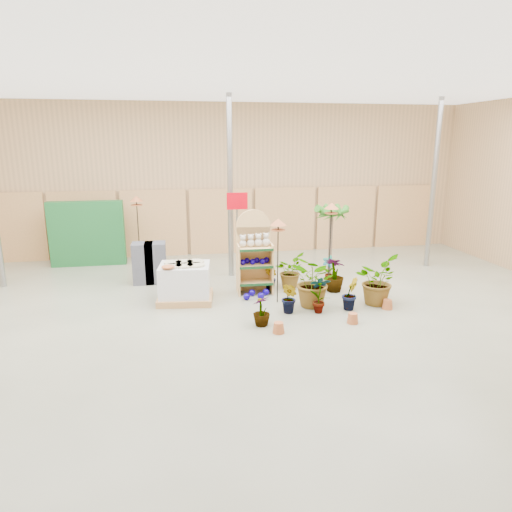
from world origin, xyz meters
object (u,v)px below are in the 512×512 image
(display_shelf, at_px, (254,255))
(potted_plant_2, at_px, (315,282))
(pallet_stack, at_px, (185,283))
(bird_table_front, at_px, (278,225))

(display_shelf, height_order, potted_plant_2, display_shelf)
(pallet_stack, distance_m, potted_plant_2, 2.78)
(display_shelf, distance_m, bird_table_front, 1.24)
(display_shelf, relative_size, bird_table_front, 1.04)
(display_shelf, distance_m, pallet_stack, 1.70)
(pallet_stack, relative_size, potted_plant_2, 1.15)
(display_shelf, xyz_separation_m, bird_table_front, (0.37, -0.84, 0.83))
(bird_table_front, xyz_separation_m, potted_plant_2, (0.70, -0.40, -1.15))
(display_shelf, distance_m, potted_plant_2, 1.67)
(pallet_stack, bearing_deg, display_shelf, 21.11)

